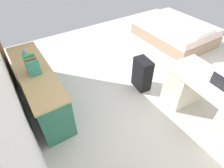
{
  "coord_description": "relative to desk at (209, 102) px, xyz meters",
  "views": [
    {
      "loc": [
        -2.04,
        2.31,
        2.43
      ],
      "look_at": [
        -0.29,
        1.17,
        0.6
      ],
      "focal_mm": 29.75,
      "sensor_mm": 36.0,
      "label": 1
    }
  ],
  "objects": [
    {
      "name": "ground_plane",
      "position": [
        1.22,
        -0.03,
        -0.38
      ],
      "size": [
        5.93,
        5.93,
        0.0
      ],
      "primitive_type": "plane",
      "color": "beige"
    },
    {
      "name": "desk",
      "position": [
        0.0,
        0.0,
        0.0
      ],
      "size": [
        1.49,
        0.77,
        0.72
      ],
      "color": "silver",
      "rests_on": "ground_plane"
    },
    {
      "name": "credenza",
      "position": [
        1.7,
        2.06,
        0.0
      ],
      "size": [
        1.8,
        0.48,
        0.76
      ],
      "color": "#2D7056",
      "rests_on": "ground_plane"
    },
    {
      "name": "bed",
      "position": [
        2.15,
        -1.63,
        -0.13
      ],
      "size": [
        1.91,
        1.41,
        0.58
      ],
      "color": "gray",
      "rests_on": "ground_plane"
    },
    {
      "name": "suitcase_black",
      "position": [
        1.14,
        0.34,
        -0.07
      ],
      "size": [
        0.38,
        0.26,
        0.61
      ],
      "primitive_type": "cube",
      "rotation": [
        0.0,
        0.0,
        -0.11
      ],
      "color": "black",
      "rests_on": "ground_plane"
    },
    {
      "name": "laptop",
      "position": [
        -0.07,
        0.01,
        0.39
      ],
      "size": [
        0.33,
        0.24,
        0.21
      ],
      "color": "#B7B7BC",
      "rests_on": "desk"
    },
    {
      "name": "computer_mouse",
      "position": [
        0.18,
        -0.05,
        0.36
      ],
      "size": [
        0.07,
        0.1,
        0.03
      ],
      "primitive_type": "ellipsoid",
      "rotation": [
        0.0,
        0.0,
        -0.08
      ],
      "color": "white",
      "rests_on": "desk"
    },
    {
      "name": "book_row",
      "position": [
        1.64,
        2.06,
        0.49
      ],
      "size": [
        0.24,
        0.17,
        0.24
      ],
      "color": "teal",
      "rests_on": "credenza"
    },
    {
      "name": "figurine_small",
      "position": [
        2.21,
        2.06,
        0.43
      ],
      "size": [
        0.08,
        0.08,
        0.11
      ],
      "primitive_type": "cone",
      "color": "#4C7FBF",
      "rests_on": "credenza"
    }
  ]
}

